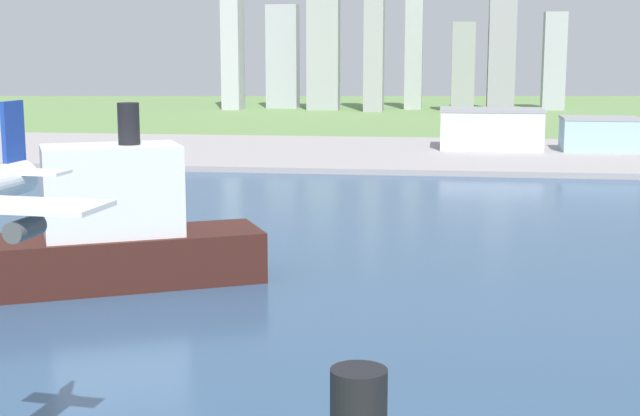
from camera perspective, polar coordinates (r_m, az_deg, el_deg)
The scene contains 7 objects.
ground_plane at distance 259.15m, azimuth 3.10°, elevation -1.59°, with size 2400.00×2400.00×0.00m, color #658A4D.
water_bay at distance 200.89m, azimuth 1.72°, elevation -4.92°, with size 840.00×360.00×0.15m, color #2D4C70.
industrial_pier at distance 446.52m, azimuth 5.05°, elevation 3.35°, with size 840.00×140.00×2.50m, color #9A9495.
cargo_ship at distance 205.16m, azimuth -14.00°, elevation -1.72°, with size 80.06×52.57×39.50m.
warehouse_main at distance 462.02m, azimuth 10.44°, elevation 4.82°, with size 49.66×29.93×19.55m.
warehouse_annex at distance 464.77m, azimuth 16.78°, elevation 4.39°, with size 36.15×23.28×16.20m.
distant_skyline at distance 777.04m, azimuth 3.68°, elevation 9.85°, with size 283.15×64.40×128.61m.
Camera 1 is at (19.85, 46.72, 51.12)m, focal length 52.12 mm.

